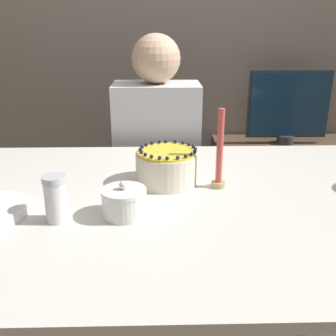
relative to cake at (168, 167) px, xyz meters
The scene contains 9 objects.
wall_behind 1.36m from the cake, 90.21° to the left, with size 8.00×0.05×2.60m.
dining_table 0.21m from the cake, 92.06° to the right, with size 1.50×1.05×0.77m.
cake is the anchor object (origin of this frame).
sugar_bowl 0.27m from the cake, 118.37° to the right, with size 0.12×0.12×0.10m.
sugar_shaker 0.40m from the cake, 139.44° to the right, with size 0.06×0.06×0.13m.
candle 0.17m from the cake, 14.55° to the right, with size 0.05×0.05×0.26m.
person_man_blue_shirt 0.66m from the cake, 93.65° to the left, with size 0.40×0.34×1.23m.
side_cabinet 1.36m from the cake, 54.69° to the left, with size 0.82×0.41×0.59m.
tv_monitor 1.26m from the cake, 54.76° to the left, with size 0.48×0.10×0.43m.
Camera 1 is at (-0.03, -1.08, 1.27)m, focal length 42.00 mm.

